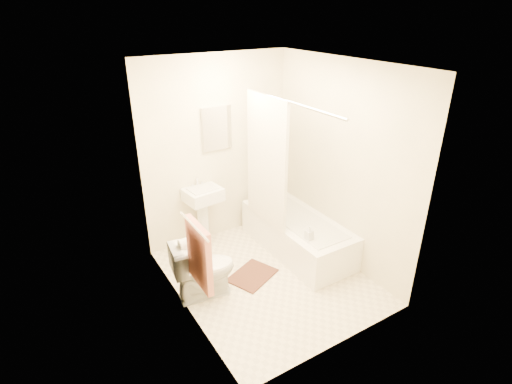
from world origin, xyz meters
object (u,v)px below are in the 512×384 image
soap_bottle (309,233)px  bathtub (297,234)px  toilet (204,269)px  sink (203,214)px  bath_mat (252,275)px

soap_bottle → bathtub: bearing=67.1°
toilet → sink: (0.45, 0.96, 0.10)m
bathtub → soap_bottle: soap_bottle is taller
toilet → soap_bottle: size_ratio=3.83×
sink → bathtub: (0.95, -0.76, -0.21)m
sink → soap_bottle: (0.75, -1.22, 0.10)m
sink → soap_bottle: sink is taller
sink → bath_mat: size_ratio=1.63×
soap_bottle → bath_mat: bearing=155.4°
sink → bath_mat: bearing=-87.1°
toilet → bathtub: (1.40, 0.20, -0.11)m
sink → bathtub: size_ratio=0.54×
bathtub → bath_mat: 0.84m
toilet → bathtub: toilet is taller
bath_mat → soap_bottle: soap_bottle is taller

